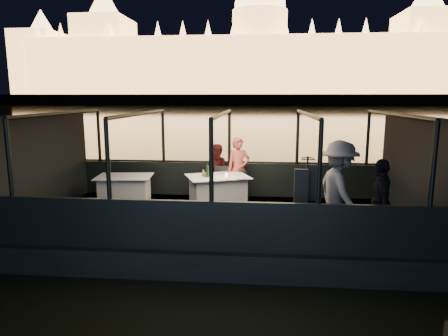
# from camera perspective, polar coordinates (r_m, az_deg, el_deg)

# --- Properties ---
(river_water) EXTENTS (500.00, 500.00, 0.00)m
(river_water) POSITION_cam_1_polar(r_m,az_deg,el_deg) (88.64, 4.66, 8.10)
(river_water) COLOR black
(river_water) RESTS_ON ground
(boat_hull) EXTENTS (8.60, 4.40, 1.00)m
(boat_hull) POSITION_cam_1_polar(r_m,az_deg,el_deg) (9.18, -0.23, -10.01)
(boat_hull) COLOR black
(boat_hull) RESTS_ON river_water
(boat_deck) EXTENTS (8.00, 4.00, 0.04)m
(boat_deck) POSITION_cam_1_polar(r_m,az_deg,el_deg) (9.03, -0.23, -7.15)
(boat_deck) COLOR black
(boat_deck) RESTS_ON boat_hull
(gunwale_port) EXTENTS (8.00, 0.08, 0.90)m
(gunwale_port) POSITION_cam_1_polar(r_m,az_deg,el_deg) (10.84, 0.76, -1.63)
(gunwale_port) COLOR black
(gunwale_port) RESTS_ON boat_deck
(gunwale_starboard) EXTENTS (8.00, 0.08, 0.90)m
(gunwale_starboard) POSITION_cam_1_polar(r_m,az_deg,el_deg) (6.99, -1.78, -8.33)
(gunwale_starboard) COLOR black
(gunwale_starboard) RESTS_ON boat_deck
(cabin_glass_port) EXTENTS (8.00, 0.02, 1.40)m
(cabin_glass_port) POSITION_cam_1_polar(r_m,az_deg,el_deg) (10.67, 0.77, 4.42)
(cabin_glass_port) COLOR #99B2B2
(cabin_glass_port) RESTS_ON gunwale_port
(cabin_glass_starboard) EXTENTS (8.00, 0.02, 1.40)m
(cabin_glass_starboard) POSITION_cam_1_polar(r_m,az_deg,el_deg) (6.72, -1.83, 1.01)
(cabin_glass_starboard) COLOR #99B2B2
(cabin_glass_starboard) RESTS_ON gunwale_starboard
(cabin_roof_glass) EXTENTS (8.00, 4.00, 0.02)m
(cabin_roof_glass) POSITION_cam_1_polar(r_m,az_deg,el_deg) (8.63, -0.24, 7.73)
(cabin_roof_glass) COLOR #99B2B2
(cabin_roof_glass) RESTS_ON boat_deck
(end_wall_fore) EXTENTS (0.02, 4.00, 2.30)m
(end_wall_fore) POSITION_cam_1_polar(r_m,az_deg,el_deg) (9.95, -23.82, 0.53)
(end_wall_fore) COLOR black
(end_wall_fore) RESTS_ON boat_deck
(end_wall_aft) EXTENTS (0.02, 4.00, 2.30)m
(end_wall_aft) POSITION_cam_1_polar(r_m,az_deg,el_deg) (9.28, 25.17, -0.22)
(end_wall_aft) COLOR black
(end_wall_aft) RESTS_ON boat_deck
(canopy_ribs) EXTENTS (8.00, 4.00, 2.30)m
(canopy_ribs) POSITION_cam_1_polar(r_m,az_deg,el_deg) (8.75, -0.23, 0.18)
(canopy_ribs) COLOR black
(canopy_ribs) RESTS_ON boat_deck
(embankment) EXTENTS (400.00, 140.00, 6.00)m
(embankment) POSITION_cam_1_polar(r_m,az_deg,el_deg) (218.59, 4.99, 9.57)
(embankment) COLOR #423D33
(embankment) RESTS_ON ground
(parliament_building) EXTENTS (220.00, 32.00, 60.00)m
(parliament_building) POSITION_cam_1_polar(r_m,az_deg,el_deg) (185.39, 5.09, 18.15)
(parliament_building) COLOR #F2D18C
(parliament_building) RESTS_ON embankment
(dining_table_central) EXTENTS (1.74, 1.51, 0.77)m
(dining_table_central) POSITION_cam_1_polar(r_m,az_deg,el_deg) (9.77, -0.90, -3.34)
(dining_table_central) COLOR silver
(dining_table_central) RESTS_ON boat_deck
(dining_table_aft) EXTENTS (1.45, 1.12, 0.72)m
(dining_table_aft) POSITION_cam_1_polar(r_m,az_deg,el_deg) (10.32, -13.99, -2.91)
(dining_table_aft) COLOR silver
(dining_table_aft) RESTS_ON boat_deck
(chair_port_left) EXTENTS (0.42, 0.42, 0.89)m
(chair_port_left) POSITION_cam_1_polar(r_m,az_deg,el_deg) (10.19, -0.30, -2.41)
(chair_port_left) COLOR black
(chair_port_left) RESTS_ON boat_deck
(chair_port_right) EXTENTS (0.47, 0.47, 0.80)m
(chair_port_right) POSITION_cam_1_polar(r_m,az_deg,el_deg) (10.15, 2.18, -2.45)
(chair_port_right) COLOR black
(chair_port_right) RESTS_ON boat_deck
(coat_stand) EXTENTS (0.52, 0.46, 1.61)m
(coat_stand) POSITION_cam_1_polar(r_m,az_deg,el_deg) (7.45, 11.69, -3.77)
(coat_stand) COLOR black
(coat_stand) RESTS_ON boat_deck
(person_woman_coral) EXTENTS (0.67, 0.54, 1.63)m
(person_woman_coral) POSITION_cam_1_polar(r_m,az_deg,el_deg) (10.36, 2.09, -0.50)
(person_woman_coral) COLOR #CD5B4A
(person_woman_coral) RESTS_ON boat_deck
(person_man_maroon) EXTENTS (0.72, 0.57, 1.46)m
(person_man_maroon) POSITION_cam_1_polar(r_m,az_deg,el_deg) (10.40, -0.79, -0.46)
(person_man_maroon) COLOR #3C1112
(person_man_maroon) RESTS_ON boat_deck
(passenger_stripe) EXTENTS (0.97, 1.36, 1.89)m
(passenger_stripe) POSITION_cam_1_polar(r_m,az_deg,el_deg) (7.70, 16.05, -3.89)
(passenger_stripe) COLOR silver
(passenger_stripe) RESTS_ON boat_deck
(passenger_dark) EXTENTS (0.50, 0.96, 1.57)m
(passenger_dark) POSITION_cam_1_polar(r_m,az_deg,el_deg) (7.89, 21.43, -3.87)
(passenger_dark) COLOR black
(passenger_dark) RESTS_ON boat_deck
(wine_bottle) EXTENTS (0.07, 0.07, 0.32)m
(wine_bottle) POSITION_cam_1_polar(r_m,az_deg,el_deg) (9.54, -2.36, -0.42)
(wine_bottle) COLOR #153A15
(wine_bottle) RESTS_ON dining_table_central
(bread_basket) EXTENTS (0.26, 0.26, 0.09)m
(bread_basket) POSITION_cam_1_polar(r_m,az_deg,el_deg) (9.67, -2.52, -0.94)
(bread_basket) COLOR brown
(bread_basket) RESTS_ON dining_table_central
(amber_candle) EXTENTS (0.07, 0.07, 0.08)m
(amber_candle) POSITION_cam_1_polar(r_m,az_deg,el_deg) (9.58, 0.32, -1.04)
(amber_candle) COLOR gold
(amber_candle) RESTS_ON dining_table_central
(plate_near) EXTENTS (0.24, 0.24, 0.01)m
(plate_near) POSITION_cam_1_polar(r_m,az_deg,el_deg) (9.38, 2.42, -1.49)
(plate_near) COLOR white
(plate_near) RESTS_ON dining_table_central
(plate_far) EXTENTS (0.30, 0.30, 0.02)m
(plate_far) POSITION_cam_1_polar(r_m,az_deg,el_deg) (9.74, -2.12, -1.05)
(plate_far) COLOR white
(plate_far) RESTS_ON dining_table_central
(wine_glass_white) EXTENTS (0.07, 0.07, 0.18)m
(wine_glass_white) POSITION_cam_1_polar(r_m,az_deg,el_deg) (9.52, -2.97, -0.79)
(wine_glass_white) COLOR silver
(wine_glass_white) RESTS_ON dining_table_central
(wine_glass_red) EXTENTS (0.07, 0.07, 0.18)m
(wine_glass_red) POSITION_cam_1_polar(r_m,az_deg,el_deg) (9.76, 2.04, -0.51)
(wine_glass_red) COLOR silver
(wine_glass_red) RESTS_ON dining_table_central
(wine_glass_empty) EXTENTS (0.08, 0.08, 0.19)m
(wine_glass_empty) POSITION_cam_1_polar(r_m,az_deg,el_deg) (9.34, 0.47, -0.99)
(wine_glass_empty) COLOR silver
(wine_glass_empty) RESTS_ON dining_table_central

